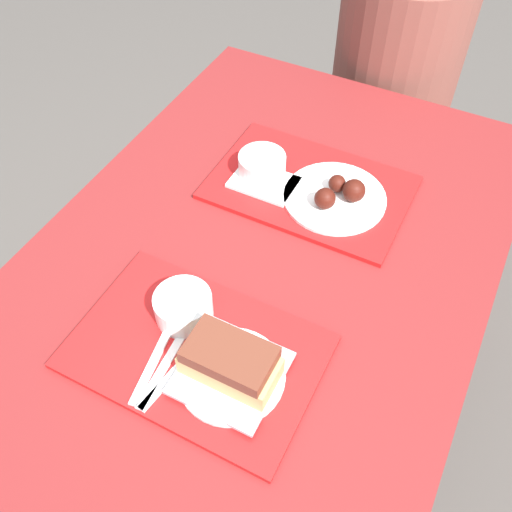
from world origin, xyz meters
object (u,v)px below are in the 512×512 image
Objects in this scene: tray_far at (310,187)px; person_seated_across at (399,50)px; bowl_coleslaw_far at (262,165)px; tray_near at (198,352)px; brisket_sandwich_plate at (230,366)px; wings_plate_far at (337,195)px; bowl_coleslaw_near at (183,306)px.

person_seated_across reaches higher than tray_far.
bowl_coleslaw_far is 0.15× the size of person_seated_across.
bowl_coleslaw_far is at bearing 102.88° from tray_near.
brisket_sandwich_plate is 1.75× the size of bowl_coleslaw_far.
wings_plate_far is at bearing -83.81° from person_seated_across.
wings_plate_far is at bearing 90.07° from brisket_sandwich_plate.
tray_near is 4.10× the size of bowl_coleslaw_far.
bowl_coleslaw_near is 0.43m from bowl_coleslaw_far.
brisket_sandwich_plate is at bearing -86.33° from person_seated_across.
tray_far is at bearing 98.13° from brisket_sandwich_plate.
wings_plate_far is 0.71m from person_seated_across.
brisket_sandwich_plate reaches higher than tray_near.
tray_far is 0.60× the size of person_seated_across.
person_seated_across is (0.00, 1.18, -0.01)m from tray_near.
person_seated_across is (-0.08, 0.70, -0.03)m from wings_plate_far.
person_seated_across is at bearing 93.67° from brisket_sandwich_plate.
tray_near is at bearing -90.73° from tray_far.
tray_near is 1.00× the size of tray_far.
bowl_coleslaw_far is (-0.12, -0.02, 0.04)m from tray_far.
brisket_sandwich_plate is at bearing -69.13° from bowl_coleslaw_far.
person_seated_across is (0.06, 1.13, -0.05)m from bowl_coleslaw_near.
wings_plate_far is (0.08, 0.48, 0.02)m from tray_near.
person_seated_across reaches higher than bowl_coleslaw_far.
bowl_coleslaw_far is (-0.05, 0.42, 0.00)m from bowl_coleslaw_near.
bowl_coleslaw_near is (-0.07, -0.44, 0.04)m from tray_far.
person_seated_across is (0.11, 0.70, -0.05)m from bowl_coleslaw_far.
brisket_sandwich_plate is at bearing -12.45° from tray_near.
brisket_sandwich_plate is at bearing -81.87° from tray_far.
person_seated_across reaches higher than tray_near.
tray_far is (0.01, 0.50, 0.00)m from tray_near.
bowl_coleslaw_far is at bearing -179.78° from wings_plate_far.
bowl_coleslaw_near is at bearing -83.55° from bowl_coleslaw_far.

